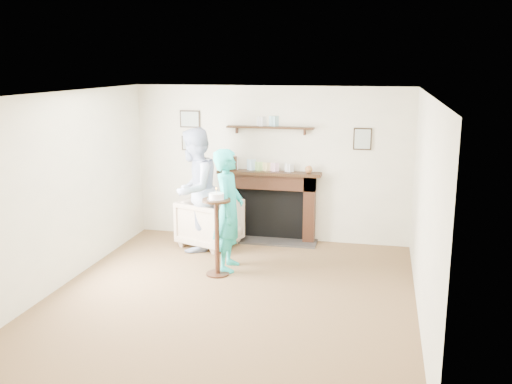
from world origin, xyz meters
The scene contains 6 objects.
ground centered at (0.00, 0.00, 0.00)m, with size 5.00×5.00×0.00m, color brown.
room_shell centered at (0.00, 0.69, 1.62)m, with size 4.54×5.02×2.52m.
armchair centered at (-0.85, 1.90, 0.00)m, with size 0.81×0.83×0.76m, color tan.
man centered at (-1.02, 1.68, 0.00)m, with size 0.92×0.72×1.90m, color #A5B1CE.
woman centered at (-0.29, 0.96, 0.00)m, with size 0.62×0.41×1.71m, color #1FB2A8.
pedestal_table centered at (-0.38, 0.68, 0.75)m, with size 0.38×0.38×1.23m.
Camera 1 is at (1.75, -6.43, 2.85)m, focal length 40.00 mm.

